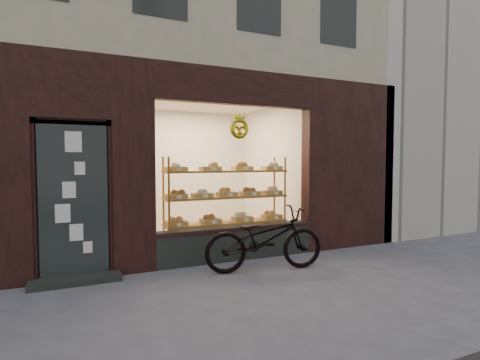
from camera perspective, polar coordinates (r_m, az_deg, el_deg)
name	(u,v)px	position (r m, az deg, el deg)	size (l,w,h in m)	color
ground	(278,310)	(4.36, 5.82, -19.12)	(90.00, 90.00, 0.00)	#3F3F47
neighbor_right	(439,77)	(14.98, 28.10, 13.65)	(12.00, 7.00, 9.00)	beige
display_shelf	(227,205)	(6.57, -2.05, -3.76)	(2.20, 0.45, 1.70)	brown
bicycle	(265,239)	(5.63, 3.77, -8.95)	(0.63, 1.81, 0.95)	black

